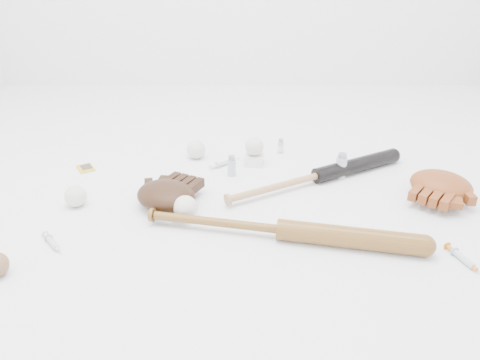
{
  "coord_description": "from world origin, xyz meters",
  "views": [
    {
      "loc": [
        -0.02,
        -1.45,
        0.81
      ],
      "look_at": [
        -0.02,
        0.04,
        0.06
      ],
      "focal_mm": 35.0,
      "sensor_mm": 36.0,
      "label": 1
    }
  ],
  "objects_px": {
    "bat_dark": "(318,176)",
    "glove_dark": "(166,195)",
    "bat_wood": "(280,229)",
    "pedestal": "(254,159)"
  },
  "relations": [
    {
      "from": "bat_dark",
      "to": "glove_dark",
      "type": "bearing_deg",
      "value": 169.43
    },
    {
      "from": "bat_wood",
      "to": "pedestal",
      "type": "bearing_deg",
      "value": 108.68
    },
    {
      "from": "bat_dark",
      "to": "glove_dark",
      "type": "xyz_separation_m",
      "value": [
        -0.55,
        -0.18,
        0.02
      ]
    },
    {
      "from": "bat_dark",
      "to": "bat_wood",
      "type": "relative_size",
      "value": 0.92
    },
    {
      "from": "bat_wood",
      "to": "pedestal",
      "type": "distance_m",
      "value": 0.55
    },
    {
      "from": "bat_wood",
      "to": "glove_dark",
      "type": "bearing_deg",
      "value": 164.56
    },
    {
      "from": "bat_dark",
      "to": "bat_wood",
      "type": "bearing_deg",
      "value": -143.27
    },
    {
      "from": "bat_wood",
      "to": "bat_dark",
      "type": "bearing_deg",
      "value": 77.5
    },
    {
      "from": "bat_dark",
      "to": "bat_wood",
      "type": "height_order",
      "value": "bat_wood"
    },
    {
      "from": "glove_dark",
      "to": "pedestal",
      "type": "distance_m",
      "value": 0.47
    }
  ]
}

